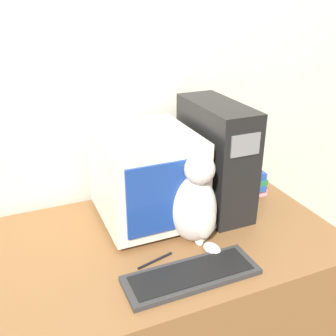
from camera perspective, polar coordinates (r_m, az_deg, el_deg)
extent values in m
cube|color=beige|center=(1.77, -6.18, 11.35)|extent=(7.00, 0.05, 2.50)
cube|color=brown|center=(1.80, -0.13, -20.00)|extent=(1.30, 0.80, 0.77)
cube|color=beige|center=(1.67, -3.08, -6.79)|extent=(0.26, 0.25, 0.02)
cube|color=beige|center=(1.58, -3.23, -0.97)|extent=(0.37, 0.42, 0.35)
cube|color=navy|center=(1.40, -0.23, -4.38)|extent=(0.30, 0.01, 0.27)
cube|color=black|center=(1.67, 6.85, 1.62)|extent=(0.17, 0.42, 0.46)
cube|color=slate|center=(1.46, 11.20, 3.28)|extent=(0.12, 0.01, 0.08)
cube|color=#2D2D2D|center=(1.36, 3.41, -15.26)|extent=(0.46, 0.16, 0.02)
cube|color=black|center=(1.35, 3.42, -14.92)|extent=(0.41, 0.12, 0.00)
ellipsoid|color=silver|center=(1.47, 3.47, -5.66)|extent=(0.21, 0.24, 0.27)
ellipsoid|color=beige|center=(1.43, 5.46, -7.59)|extent=(0.10, 0.08, 0.15)
sphere|color=silver|center=(1.37, 4.62, -0.18)|extent=(0.13, 0.13, 0.11)
cone|color=silver|center=(1.34, 3.89, 1.26)|extent=(0.04, 0.04, 0.04)
cone|color=silver|center=(1.38, 5.92, 1.88)|extent=(0.04, 0.04, 0.04)
ellipsoid|color=beige|center=(1.46, 6.40, -11.54)|extent=(0.07, 0.09, 0.04)
cylinder|color=silver|center=(1.57, 5.96, -8.94)|extent=(0.16, 0.14, 0.03)
cube|color=pink|center=(1.91, 10.82, -2.81)|extent=(0.16, 0.17, 0.03)
cube|color=#234793|center=(1.90, 11.02, -2.05)|extent=(0.13, 0.20, 0.02)
cube|color=#28703D|center=(1.89, 10.64, -1.34)|extent=(0.16, 0.21, 0.02)
cube|color=#234793|center=(1.87, 10.93, -0.67)|extent=(0.15, 0.16, 0.03)
cylinder|color=black|center=(1.42, -1.89, -13.29)|extent=(0.14, 0.04, 0.01)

